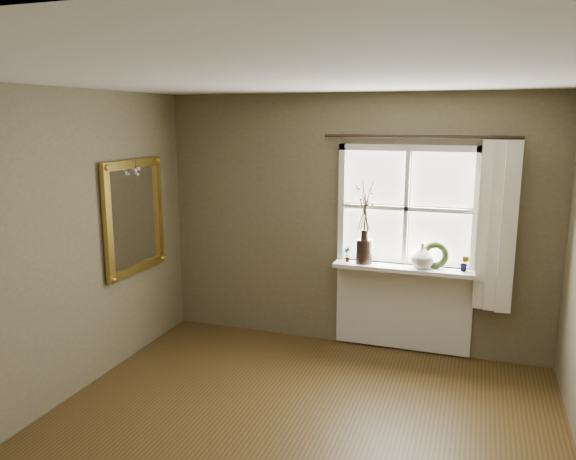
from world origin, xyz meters
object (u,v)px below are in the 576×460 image
(cream_vase, at_px, (422,256))
(gilt_mirror, at_px, (134,216))
(wreath, at_px, (435,258))
(dark_jug, at_px, (364,251))

(cream_vase, bearing_deg, gilt_mirror, -163.68)
(cream_vase, relative_size, gilt_mirror, 0.22)
(cream_vase, xyz_separation_m, gilt_mirror, (-2.70, -0.79, 0.36))
(wreath, relative_size, gilt_mirror, 0.23)
(gilt_mirror, bearing_deg, cream_vase, 16.32)
(dark_jug, bearing_deg, wreath, 3.33)
(gilt_mirror, bearing_deg, wreath, 16.42)
(dark_jug, distance_m, cream_vase, 0.57)
(dark_jug, height_order, gilt_mirror, gilt_mirror)
(wreath, bearing_deg, gilt_mirror, -175.19)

